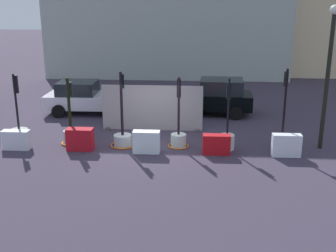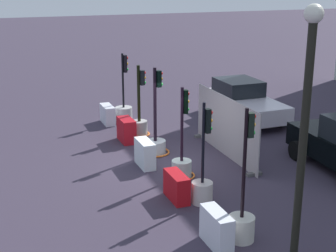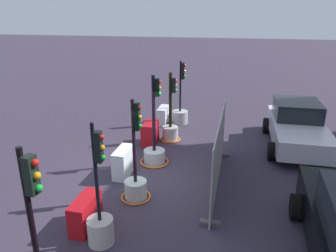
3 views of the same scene
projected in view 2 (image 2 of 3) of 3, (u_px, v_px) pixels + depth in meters
ground_plane at (173, 163)px, 16.40m from camera, size 120.00×120.00×0.00m
traffic_light_0 at (124, 109)px, 21.02m from camera, size 0.72×0.72×2.86m
traffic_light_1 at (139, 123)px, 19.10m from camera, size 0.82×0.82×2.72m
traffic_light_2 at (155, 141)px, 17.18m from camera, size 0.99×0.99×3.00m
traffic_light_3 at (182, 162)px, 15.21m from camera, size 0.83×0.83×2.81m
traffic_light_4 at (203, 184)px, 13.41m from camera, size 0.58×0.58×2.82m
traffic_light_5 at (242, 218)px, 11.52m from camera, size 0.62×0.62×3.20m
construction_barrier_0 at (108, 114)px, 20.64m from camera, size 1.08×0.42×0.76m
construction_barrier_1 at (126, 130)px, 18.39m from camera, size 1.03×0.48×0.87m
construction_barrier_2 at (145, 154)px, 16.01m from camera, size 1.03×0.42×0.86m
construction_barrier_3 at (177, 187)px, 13.65m from camera, size 1.05×0.41×0.76m
construction_barrier_4 at (217, 229)px, 11.30m from camera, size 1.07×0.39×0.86m
car_white_van at (243, 101)px, 21.11m from camera, size 4.47×2.28×1.63m
street_lamp_post at (305, 124)px, 9.43m from camera, size 0.36×0.36×5.48m
site_fence_panel at (226, 127)px, 16.91m from camera, size 4.49×0.50×2.04m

